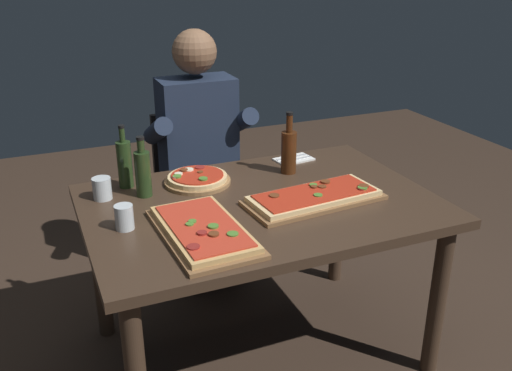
{
  "coord_description": "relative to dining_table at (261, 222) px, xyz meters",
  "views": [
    {
      "loc": [
        -0.83,
        -1.91,
        1.68
      ],
      "look_at": [
        0.0,
        0.05,
        0.79
      ],
      "focal_mm": 39.66,
      "sensor_mm": 36.0,
      "label": 1
    }
  ],
  "objects": [
    {
      "name": "dining_table",
      "position": [
        0.0,
        0.0,
        0.0
      ],
      "size": [
        1.4,
        0.96,
        0.74
      ],
      "color": "#3D2B1E",
      "rests_on": "ground_plane"
    },
    {
      "name": "ground_plane",
      "position": [
        0.0,
        0.0,
        -0.64
      ],
      "size": [
        6.4,
        6.4,
        0.0
      ],
      "primitive_type": "plane",
      "color": "#38281E"
    },
    {
      "name": "oil_bottle_amber",
      "position": [
        0.24,
        0.25,
        0.2
      ],
      "size": [
        0.07,
        0.07,
        0.28
      ],
      "color": "#47230F",
      "rests_on": "dining_table"
    },
    {
      "name": "pizza_round_far",
      "position": [
        -0.18,
        0.28,
        0.12
      ],
      "size": [
        0.29,
        0.29,
        0.05
      ],
      "color": "olive",
      "rests_on": "dining_table"
    },
    {
      "name": "pizza_rectangular_front",
      "position": [
        0.2,
        -0.09,
        0.12
      ],
      "size": [
        0.58,
        0.29,
        0.05
      ],
      "color": "brown",
      "rests_on": "dining_table"
    },
    {
      "name": "pizza_rectangular_left",
      "position": [
        -0.31,
        -0.19,
        0.12
      ],
      "size": [
        0.3,
        0.53,
        0.05
      ],
      "color": "brown",
      "rests_on": "dining_table"
    },
    {
      "name": "vinegar_bottle_green",
      "position": [
        -0.47,
        0.37,
        0.2
      ],
      "size": [
        0.06,
        0.06,
        0.27
      ],
      "color": "#233819",
      "rests_on": "dining_table"
    },
    {
      "name": "tumbler_far_side",
      "position": [
        -0.55,
        -0.03,
        0.14
      ],
      "size": [
        0.07,
        0.07,
        0.09
      ],
      "color": "silver",
      "rests_on": "dining_table"
    },
    {
      "name": "seated_diner",
      "position": [
        -0.02,
        0.74,
        0.1
      ],
      "size": [
        0.53,
        0.41,
        1.33
      ],
      "color": "#23232D",
      "rests_on": "ground_plane"
    },
    {
      "name": "napkin_cutlery_set",
      "position": [
        0.34,
        0.38,
        0.1
      ],
      "size": [
        0.19,
        0.13,
        0.01
      ],
      "color": "white",
      "rests_on": "dining_table"
    },
    {
      "name": "tumbler_near_camera",
      "position": [
        -0.58,
        0.27,
        0.13
      ],
      "size": [
        0.08,
        0.08,
        0.09
      ],
      "color": "silver",
      "rests_on": "dining_table"
    },
    {
      "name": "diner_chair",
      "position": [
        -0.02,
        0.86,
        -0.16
      ],
      "size": [
        0.44,
        0.44,
        0.87
      ],
      "color": "black",
      "rests_on": "ground_plane"
    },
    {
      "name": "wine_bottle_dark",
      "position": [
        -0.42,
        0.24,
        0.2
      ],
      "size": [
        0.06,
        0.06,
        0.26
      ],
      "color": "#233819",
      "rests_on": "dining_table"
    }
  ]
}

